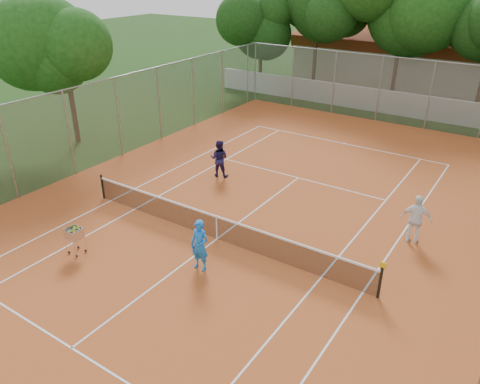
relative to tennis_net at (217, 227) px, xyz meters
The scene contains 12 objects.
ground 0.51m from the tennis_net, ahead, with size 120.00×120.00×0.00m, color black.
court_pad 0.50m from the tennis_net, ahead, with size 18.00×34.00×0.02m, color #B05222.
court_lines 0.49m from the tennis_net, ahead, with size 10.98×23.78×0.01m, color white.
tennis_net is the anchor object (origin of this frame).
perimeter_fence 1.49m from the tennis_net, ahead, with size 18.00×34.00×4.00m, color slate.
boundary_wall 19.00m from the tennis_net, 90.00° to the left, with size 26.00×0.30×1.50m, color silver.
clubhouse 29.12m from the tennis_net, 93.95° to the left, with size 16.40×9.00×4.40m, color beige.
tropical_trees 22.45m from the tennis_net, 90.00° to the left, with size 29.00×19.00×10.00m, color black.
player_near 1.89m from the tennis_net, 70.58° to the right, with size 0.64×0.42×1.77m, color blue.
player_far_left 5.59m from the tennis_net, 124.92° to the left, with size 0.85×0.66×1.74m, color #1C1745.
player_far_right 7.01m from the tennis_net, 32.21° to the left, with size 1.07×0.45×1.83m, color white.
ball_hopper 4.85m from the tennis_net, 135.71° to the right, with size 0.50×0.50×1.05m, color silver.
Camera 1 is at (8.66, -11.54, 9.01)m, focal length 35.00 mm.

